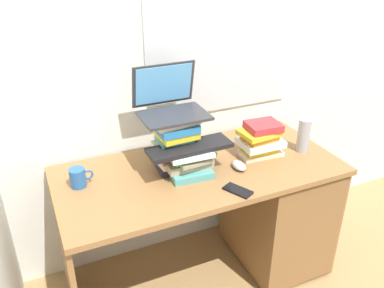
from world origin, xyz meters
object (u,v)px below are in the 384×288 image
(desk, at_px, (260,206))
(book_stack_tall, at_px, (175,142))
(water_bottle, at_px, (304,135))
(book_stack_keyboard_riser, at_px, (190,162))
(book_stack_side, at_px, (260,139))
(laptop, at_px, (170,102))
(keyboard, at_px, (190,148))
(cell_phone, at_px, (238,190))
(mug, at_px, (78,178))
(computer_mouse, at_px, (239,166))

(desk, xyz_separation_m, book_stack_tall, (-0.49, 0.09, 0.48))
(desk, relative_size, book_stack_tall, 5.19)
(book_stack_tall, height_order, water_bottle, book_stack_tall)
(book_stack_tall, bearing_deg, book_stack_keyboard_riser, -63.82)
(desk, distance_m, book_stack_side, 0.43)
(laptop, bearing_deg, book_stack_side, -14.47)
(keyboard, bearing_deg, desk, -1.45)
(water_bottle, bearing_deg, book_stack_keyboard_riser, 177.52)
(cell_phone, bearing_deg, book_stack_tall, 92.82)
(laptop, height_order, keyboard, laptop)
(book_stack_tall, bearing_deg, keyboard, -63.98)
(keyboard, bearing_deg, book_stack_side, 2.74)
(cell_phone, bearing_deg, laptop, 88.62)
(mug, bearing_deg, water_bottle, -6.73)
(book_stack_keyboard_riser, distance_m, book_stack_side, 0.43)
(mug, bearing_deg, book_stack_side, -5.11)
(laptop, height_order, computer_mouse, laptop)
(book_stack_side, bearing_deg, book_stack_tall, 172.59)
(book_stack_side, distance_m, mug, 0.96)
(keyboard, distance_m, mug, 0.55)
(laptop, xyz_separation_m, computer_mouse, (0.29, -0.21, -0.32))
(book_stack_tall, height_order, computer_mouse, book_stack_tall)
(book_stack_tall, xyz_separation_m, water_bottle, (0.72, -0.12, -0.05))
(water_bottle, relative_size, cell_phone, 1.39)
(water_bottle, xyz_separation_m, cell_phone, (-0.53, -0.21, -0.09))
(book_stack_keyboard_riser, xyz_separation_m, laptop, (-0.04, 0.15, 0.27))
(laptop, xyz_separation_m, mug, (-0.49, -0.04, -0.29))
(laptop, height_order, cell_phone, laptop)
(cell_phone, bearing_deg, desk, 10.92)
(desk, distance_m, cell_phone, 0.51)
(computer_mouse, height_order, cell_phone, computer_mouse)
(desk, bearing_deg, book_stack_keyboard_riser, 179.44)
(desk, bearing_deg, water_bottle, -6.21)
(book_stack_side, height_order, cell_phone, book_stack_side)
(laptop, distance_m, water_bottle, 0.77)
(desk, xyz_separation_m, water_bottle, (0.23, -0.02, 0.43))
(book_stack_side, xyz_separation_m, mug, (-0.96, 0.09, -0.05))
(book_stack_side, relative_size, keyboard, 0.59)
(book_stack_tall, distance_m, mug, 0.50)
(laptop, height_order, water_bottle, laptop)
(book_stack_tall, relative_size, water_bottle, 1.50)
(desk, xyz_separation_m, mug, (-0.97, 0.12, 0.38))
(computer_mouse, bearing_deg, book_stack_tall, 153.64)
(desk, bearing_deg, cell_phone, -142.19)
(water_bottle, bearing_deg, desk, 173.79)
(keyboard, height_order, mug, keyboard)
(keyboard, height_order, computer_mouse, keyboard)
(book_stack_tall, bearing_deg, desk, -10.76)
(mug, bearing_deg, book_stack_keyboard_riser, -12.00)
(keyboard, bearing_deg, cell_phone, -60.03)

